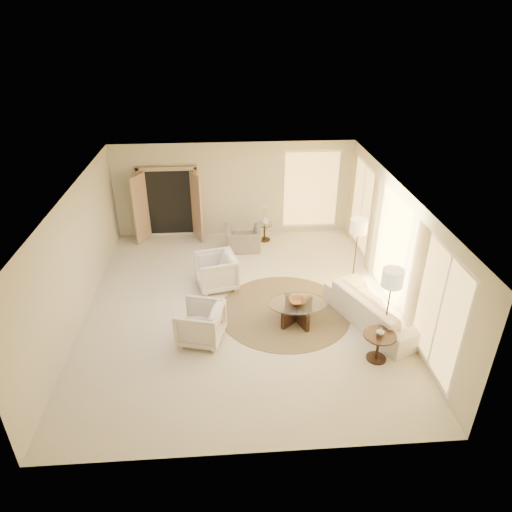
{
  "coord_description": "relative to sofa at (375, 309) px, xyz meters",
  "views": [
    {
      "loc": [
        -0.26,
        -8.77,
        6.1
      ],
      "look_at": [
        0.4,
        0.4,
        1.1
      ],
      "focal_mm": 32.0,
      "sensor_mm": 36.0,
      "label": 1
    }
  ],
  "objects": [
    {
      "name": "french_doors",
      "position": [
        -4.8,
        4.65,
        0.71
      ],
      "size": [
        1.95,
        0.66,
        2.16
      ],
      "color": "tan",
      "rests_on": "room"
    },
    {
      "name": "bowl",
      "position": [
        -1.67,
        0.19,
        0.15
      ],
      "size": [
        0.4,
        0.4,
        0.09
      ],
      "primitive_type": "imported",
      "rotation": [
        0.0,
        0.0,
        0.14
      ],
      "color": "brown",
      "rests_on": "coffee_table"
    },
    {
      "name": "window_back_corner",
      "position": [
        -0.6,
        4.78,
        0.99
      ],
      "size": [
        1.7,
        0.1,
        2.4
      ],
      "primitive_type": null,
      "color": "#FFC866",
      "rests_on": "room"
    },
    {
      "name": "accent_chair",
      "position": [
        -2.69,
        3.68,
        0.08
      ],
      "size": [
        1.01,
        0.66,
        0.88
      ],
      "primitive_type": "imported",
      "rotation": [
        0.0,
        0.0,
        3.15
      ],
      "color": "gray",
      "rests_on": "room"
    },
    {
      "name": "side_table",
      "position": [
        -2.03,
        4.23,
        -0.04
      ],
      "size": [
        0.46,
        0.46,
        0.53
      ],
      "rotation": [
        0.0,
        0.0,
        0.24
      ],
      "color": "black",
      "rests_on": "room"
    },
    {
      "name": "curtains_right",
      "position": [
        0.5,
        1.83,
        0.94
      ],
      "size": [
        0.06,
        5.2,
        2.6
      ],
      "primitive_type": null,
      "color": "tan",
      "rests_on": "room"
    },
    {
      "name": "floor_lamp_near",
      "position": [
        0.0,
        1.76,
        1.1
      ],
      "size": [
        0.41,
        0.41,
        1.71
      ],
      "rotation": [
        0.0,
        0.0,
        0.14
      ],
      "color": "black",
      "rests_on": "room"
    },
    {
      "name": "armchair_left",
      "position": [
        -3.45,
        1.73,
        0.12
      ],
      "size": [
        1.06,
        1.1,
        0.95
      ],
      "primitive_type": "imported",
      "rotation": [
        0.0,
        0.0,
        -1.34
      ],
      "color": "silver",
      "rests_on": "room"
    },
    {
      "name": "coffee_table",
      "position": [
        -1.67,
        0.19,
        -0.06
      ],
      "size": [
        1.55,
        1.55,
        0.47
      ],
      "rotation": [
        0.0,
        0.0,
        -0.25
      ],
      "color": "black",
      "rests_on": "room"
    },
    {
      "name": "room",
      "position": [
        -2.9,
        0.83,
        1.04
      ],
      "size": [
        7.04,
        8.04,
        2.83
      ],
      "color": "beige",
      "rests_on": "ground"
    },
    {
      "name": "floor_lamp_far",
      "position": [
        -0.0,
        -0.66,
        1.11
      ],
      "size": [
        0.42,
        0.42,
        1.73
      ],
      "rotation": [
        0.0,
        0.0,
        -0.04
      ],
      "color": "black",
      "rests_on": "room"
    },
    {
      "name": "end_vase",
      "position": [
        -0.29,
        -1.17,
        0.31
      ],
      "size": [
        0.17,
        0.17,
        0.16
      ],
      "primitive_type": "imported",
      "rotation": [
        0.0,
        0.0,
        -0.13
      ],
      "color": "silver",
      "rests_on": "end_table"
    },
    {
      "name": "sofa",
      "position": [
        0.0,
        0.0,
        0.0
      ],
      "size": [
        1.87,
        2.64,
        0.72
      ],
      "primitive_type": "imported",
      "rotation": [
        0.0,
        0.0,
        1.99
      ],
      "color": "silver",
      "rests_on": "room"
    },
    {
      "name": "armchair_right",
      "position": [
        -3.76,
        -0.31,
        0.09
      ],
      "size": [
        1.01,
        1.05,
        0.9
      ],
      "primitive_type": "imported",
      "rotation": [
        0.0,
        0.0,
        -1.83
      ],
      "color": "silver",
      "rests_on": "room"
    },
    {
      "name": "windows_right",
      "position": [
        0.55,
        0.93,
        0.99
      ],
      "size": [
        0.1,
        6.4,
        2.4
      ],
      "primitive_type": null,
      "color": "#FFC866",
      "rests_on": "room"
    },
    {
      "name": "area_rug",
      "position": [
        -1.89,
        0.57,
        -0.35
      ],
      "size": [
        3.89,
        3.89,
        0.01
      ],
      "primitive_type": "cylinder",
      "rotation": [
        0.0,
        0.0,
        0.37
      ],
      "color": "#3E301F",
      "rests_on": "room"
    },
    {
      "name": "end_table",
      "position": [
        -0.29,
        -1.17,
        0.05
      ],
      "size": [
        0.63,
        0.63,
        0.6
      ],
      "rotation": [
        0.0,
        0.0,
        0.13
      ],
      "color": "black",
      "rests_on": "room"
    },
    {
      "name": "side_vase",
      "position": [
        -2.03,
        4.23,
        0.29
      ],
      "size": [
        0.24,
        0.24,
        0.25
      ],
      "primitive_type": "imported",
      "rotation": [
        0.0,
        0.0,
        -0.01
      ],
      "color": "silver",
      "rests_on": "side_table"
    }
  ]
}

